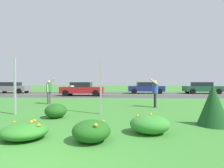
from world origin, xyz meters
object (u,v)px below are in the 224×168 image
object	(u,v)px
person_catcher_blue_shirt	(155,91)
car_dark_green_rightmost	(202,88)
person_thrower_green_shirt	(49,90)
frisbee_pale_blue	(72,86)
sign_post_by_roadside	(101,87)
car_gray_leftmost	(11,87)
car_navy_center_right	(146,88)
car_red_center_left	(82,89)
sign_post_near_path	(15,86)

from	to	relation	value
person_catcher_blue_shirt	car_dark_green_rightmost	world-z (taller)	person_catcher_blue_shirt
person_thrower_green_shirt	frisbee_pale_blue	xyz separation A→B (m)	(1.75, -0.63, 0.26)
sign_post_by_roadside	person_thrower_green_shirt	world-z (taller)	sign_post_by_roadside
sign_post_by_roadside	car_gray_leftmost	xyz separation A→B (m)	(-13.60, 14.79, -0.51)
car_gray_leftmost	car_dark_green_rightmost	bearing A→B (deg)	0.00
sign_post_by_roadside	person_catcher_blue_shirt	distance (m)	3.74
sign_post_by_roadside	frisbee_pale_blue	world-z (taller)	sign_post_by_roadside
frisbee_pale_blue	car_dark_green_rightmost	bearing A→B (deg)	41.77
car_navy_center_right	person_catcher_blue_shirt	bearing A→B (deg)	-95.45
car_navy_center_right	car_dark_green_rightmost	xyz separation A→B (m)	(7.08, 0.00, 0.00)
frisbee_pale_blue	car_dark_green_rightmost	xyz separation A→B (m)	(13.32, 11.90, -0.47)
car_navy_center_right	car_red_center_left	bearing A→B (deg)	-150.88
person_thrower_green_shirt	person_catcher_blue_shirt	distance (m)	6.91
car_red_center_left	car_gray_leftmost	bearing A→B (deg)	158.56
car_red_center_left	car_dark_green_rightmost	xyz separation A→B (m)	(14.40, 4.08, 0.00)
frisbee_pale_blue	car_gray_leftmost	xyz separation A→B (m)	(-11.46, 11.90, -0.47)
person_catcher_blue_shirt	frisbee_pale_blue	size ratio (longest dim) A/B	6.73
sign_post_near_path	person_thrower_green_shirt	size ratio (longest dim) A/B	1.48
person_thrower_green_shirt	car_gray_leftmost	distance (m)	14.88
person_catcher_blue_shirt	frisbee_pale_blue	bearing A→B (deg)	173.60
sign_post_by_roadside	person_thrower_green_shirt	bearing A→B (deg)	137.84
frisbee_pale_blue	car_navy_center_right	size ratio (longest dim) A/B	0.06
car_navy_center_right	person_thrower_green_shirt	bearing A→B (deg)	-125.35
car_navy_center_right	car_dark_green_rightmost	bearing A→B (deg)	0.00
frisbee_pale_blue	car_gray_leftmost	size ratio (longest dim) A/B	0.06
person_thrower_green_shirt	frisbee_pale_blue	distance (m)	1.88
sign_post_near_path	car_red_center_left	size ratio (longest dim) A/B	0.57
person_thrower_green_shirt	car_gray_leftmost	world-z (taller)	person_thrower_green_shirt
person_catcher_blue_shirt	car_red_center_left	bearing A→B (deg)	126.17
person_thrower_green_shirt	car_gray_leftmost	xyz separation A→B (m)	(-9.71, 11.27, -0.21)
car_navy_center_right	sign_post_by_roadside	bearing A→B (deg)	-105.52
sign_post_by_roadside	car_navy_center_right	xyz separation A→B (m)	(4.11, 14.79, -0.51)
sign_post_near_path	car_red_center_left	world-z (taller)	sign_post_near_path
sign_post_by_roadside	person_thrower_green_shirt	size ratio (longest dim) A/B	1.44
frisbee_pale_blue	car_red_center_left	xyz separation A→B (m)	(-1.08, 7.82, -0.47)
car_gray_leftmost	car_dark_green_rightmost	world-z (taller)	same
sign_post_near_path	sign_post_by_roadside	distance (m)	3.93
frisbee_pale_blue	car_red_center_left	bearing A→B (deg)	97.86
frisbee_pale_blue	sign_post_by_roadside	bearing A→B (deg)	-53.57
sign_post_near_path	car_gray_leftmost	distance (m)	17.91
sign_post_by_roadside	sign_post_near_path	bearing A→B (deg)	-176.05
sign_post_near_path	person_thrower_green_shirt	world-z (taller)	sign_post_near_path
frisbee_pale_blue	car_dark_green_rightmost	distance (m)	17.87
sign_post_near_path	frisbee_pale_blue	xyz separation A→B (m)	(1.78, 3.16, -0.08)
sign_post_near_path	car_red_center_left	xyz separation A→B (m)	(0.70, 10.98, -0.55)
sign_post_near_path	car_navy_center_right	xyz separation A→B (m)	(8.03, 15.06, -0.55)
sign_post_near_path	car_gray_leftmost	bearing A→B (deg)	122.73
sign_post_by_roadside	car_red_center_left	bearing A→B (deg)	106.70
person_thrower_green_shirt	frisbee_pale_blue	bearing A→B (deg)	-19.72
car_gray_leftmost	car_navy_center_right	distance (m)	17.71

